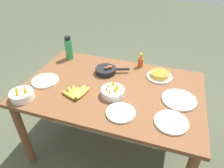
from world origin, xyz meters
TOP-DOWN VIEW (x-y plane):
  - ground_plane at (0.00, 0.00)m, footprint 14.00×14.00m
  - dining_table at (0.00, 0.00)m, footprint 1.52×0.98m
  - banana_bunch at (-0.24, -0.20)m, footprint 0.22×0.21m
  - skillet at (-0.12, 0.20)m, footprint 0.31×0.19m
  - frittata_plate_center at (0.37, 0.28)m, footprint 0.23×0.23m
  - empty_plate_near_front at (0.56, -0.01)m, footprint 0.27×0.27m
  - empty_plate_far_left at (0.52, -0.27)m, footprint 0.23×0.23m
  - empty_plate_far_right at (-0.59, -0.11)m, footprint 0.23×0.23m
  - empty_plate_mid_edge at (0.16, -0.29)m, footprint 0.22×0.22m
  - fruit_bowl_mango at (0.04, -0.11)m, footprint 0.19×0.19m
  - fruit_bowl_citrus at (-0.63, -0.37)m, footprint 0.18×0.18m
  - water_bottle at (-0.59, 0.36)m, footprint 0.08×0.08m
  - hot_sauce_bottle at (0.16, 0.42)m, footprint 0.05×0.05m

SIDE VIEW (x-z plane):
  - ground_plane at x=0.00m, z-range 0.00..0.00m
  - dining_table at x=0.00m, z-range 0.29..1.06m
  - empty_plate_near_front at x=0.56m, z-range 0.77..0.80m
  - empty_plate_far_right at x=-0.59m, z-range 0.77..0.80m
  - empty_plate_far_left at x=0.52m, z-range 0.77..0.80m
  - empty_plate_mid_edge at x=0.16m, z-range 0.77..0.80m
  - banana_bunch at x=-0.24m, z-range 0.77..0.82m
  - frittata_plate_center at x=0.37m, z-range 0.77..0.83m
  - skillet at x=-0.12m, z-range 0.76..0.85m
  - fruit_bowl_citrus at x=-0.63m, z-range 0.76..0.87m
  - fruit_bowl_mango at x=0.04m, z-range 0.75..0.87m
  - hot_sauce_bottle at x=0.16m, z-range 0.77..0.91m
  - water_bottle at x=-0.59m, z-range 0.77..1.01m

